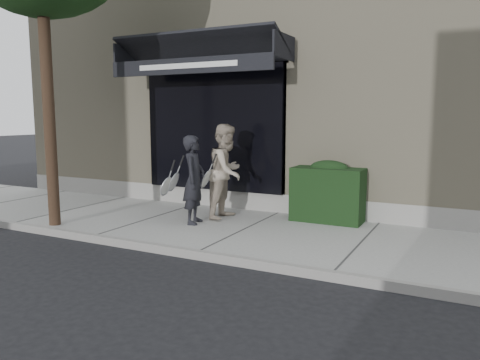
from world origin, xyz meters
The scene contains 7 objects.
ground centered at (0.00, 0.00, 0.00)m, with size 80.00×80.00×0.00m, color black.
sidewalk centered at (0.00, 0.00, 0.06)m, with size 20.00×3.00×0.12m, color gray.
curb centered at (0.00, -1.55, 0.07)m, with size 20.00×0.10×0.14m, color gray.
building_facade centered at (-0.01, 4.96, 2.74)m, with size 14.30×8.04×5.64m.
hedge centered at (1.10, 1.25, 0.66)m, with size 1.30×0.70×1.14m.
pedestrian_front centered at (-1.02, -0.06, 0.92)m, with size 0.77×0.78×1.60m.
pedestrian_back centered at (-0.71, 0.63, 1.02)m, with size 0.69×0.97×1.80m.
Camera 1 is at (3.53, -7.13, 2.08)m, focal length 35.00 mm.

